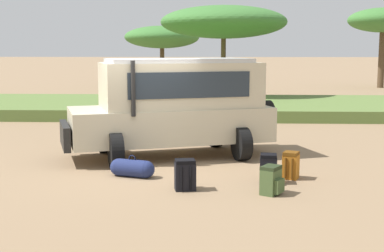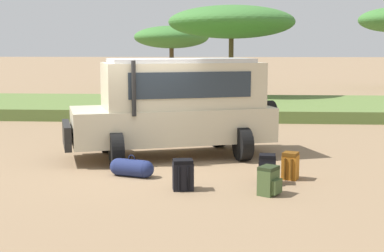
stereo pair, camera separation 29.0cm
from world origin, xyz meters
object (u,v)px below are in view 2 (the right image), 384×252
Objects in this scene: backpack_beside_front_wheel at (290,166)px; acacia_tree_right_mid at (231,22)px; safari_vehicle at (176,105)px; acacia_tree_centre_back at (171,37)px; backpack_near_rear_wheel at (267,170)px; duffel_bag_low_black_case at (132,168)px; backpack_outermost at (269,181)px; backpack_cluster_center at (183,175)px.

acacia_tree_right_mid is at bearing 94.20° from backpack_beside_front_wheel.
acacia_tree_centre_back is (-2.75, 24.96, 2.17)m from safari_vehicle.
duffel_bag_low_black_case is at bearing 171.30° from backpack_near_rear_wheel.
acacia_tree_centre_back reaches higher than backpack_beside_front_wheel.
backpack_near_rear_wheel is at bearing -80.09° from acacia_tree_centre_back.
acacia_tree_centre_back reaches higher than safari_vehicle.
backpack_beside_front_wheel is 3.32m from duffel_bag_low_black_case.
acacia_tree_centre_back is 0.83× the size of acacia_tree_right_mid.
backpack_beside_front_wheel is at bearing -78.91° from acacia_tree_centre_back.
backpack_beside_front_wheel is 0.58× the size of duffel_bag_low_black_case.
acacia_tree_centre_back is (-4.83, 27.63, 3.18)m from backpack_near_rear_wheel.
backpack_near_rear_wheel reaches higher than backpack_beside_front_wheel.
backpack_near_rear_wheel is 0.61× the size of duffel_bag_low_black_case.
backpack_beside_front_wheel is 1.06× the size of backpack_outermost.
acacia_tree_right_mid is (1.42, 13.65, 2.66)m from safari_vehicle.
acacia_tree_centre_back is at bearing 99.58° from backpack_outermost.
safari_vehicle reaches higher than backpack_outermost.
backpack_near_rear_wheel is (-0.51, -0.42, 0.01)m from backpack_beside_front_wheel.
backpack_near_rear_wheel is at bearing -8.70° from duffel_bag_low_black_case.
backpack_outermost is 0.55× the size of duffel_bag_low_black_case.
backpack_near_rear_wheel reaches higher than backpack_cluster_center.
safari_vehicle is 2.60m from duffel_bag_low_black_case.
backpack_beside_front_wheel is at bearing 39.51° from backpack_near_rear_wheel.
backpack_outermost is 29.03m from acacia_tree_centre_back.
backpack_cluster_center is 28.56m from acacia_tree_centre_back.
safari_vehicle is 13.98m from acacia_tree_right_mid.
backpack_cluster_center is at bearing -160.80° from backpack_near_rear_wheel.
backpack_near_rear_wheel is 16.74m from acacia_tree_right_mid.
backpack_outermost is (-0.02, -0.82, -0.03)m from backpack_near_rear_wheel.
backpack_cluster_center reaches higher than backpack_outermost.
backpack_cluster_center is (0.44, -3.24, -1.01)m from safari_vehicle.
backpack_beside_front_wheel is 16.37m from acacia_tree_right_mid.
safari_vehicle reaches higher than backpack_beside_front_wheel.
safari_vehicle is at bearing 120.48° from backpack_outermost.
backpack_cluster_center is at bearing -93.32° from acacia_tree_right_mid.
backpack_cluster_center is 0.61× the size of duffel_bag_low_black_case.
safari_vehicle is 3.53m from backpack_near_rear_wheel.
acacia_tree_right_mid reaches higher than backpack_near_rear_wheel.
backpack_cluster_center reaches higher than backpack_beside_front_wheel.
safari_vehicle is at bearing 138.95° from backpack_beside_front_wheel.
safari_vehicle is at bearing 97.68° from backpack_cluster_center.
safari_vehicle is 4.17m from backpack_outermost.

